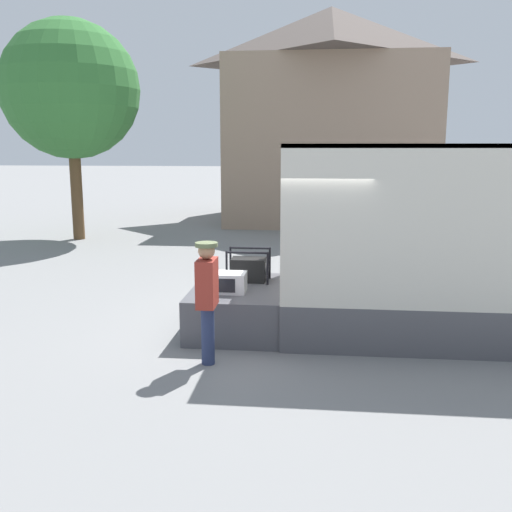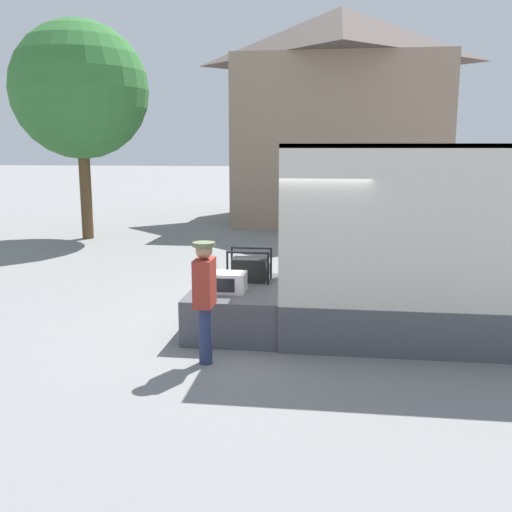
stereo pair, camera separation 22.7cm
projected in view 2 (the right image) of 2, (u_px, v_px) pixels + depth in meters
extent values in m
plane|color=gray|center=(284.00, 329.00, 9.27)|extent=(160.00, 160.00, 0.00)
cube|color=#4C4C51|center=(425.00, 314.00, 8.92)|extent=(4.43, 2.24, 0.69)
cube|color=beige|center=(420.00, 212.00, 9.71)|extent=(4.43, 0.06, 2.27)
cube|color=beige|center=(444.00, 230.00, 7.58)|extent=(4.43, 0.06, 2.27)
cube|color=beige|center=(435.00, 146.00, 8.44)|extent=(4.43, 2.24, 0.06)
cylinder|color=orange|center=(434.00, 286.00, 8.58)|extent=(0.26, 0.26, 0.32)
cube|color=olive|center=(482.00, 278.00, 9.27)|extent=(0.44, 0.32, 0.25)
cube|color=#4C4C51|center=(239.00, 307.00, 9.30)|extent=(1.47, 2.13, 0.69)
cube|color=white|center=(230.00, 282.00, 8.86)|extent=(0.49, 0.41, 0.31)
cube|color=black|center=(224.00, 285.00, 8.66)|extent=(0.32, 0.01, 0.21)
cube|color=black|center=(250.00, 270.00, 9.58)|extent=(0.57, 0.38, 0.39)
cylinder|color=slate|center=(263.00, 269.00, 9.55)|extent=(0.21, 0.21, 0.21)
cylinder|color=black|center=(227.00, 267.00, 9.40)|extent=(0.04, 0.04, 0.55)
cylinder|color=black|center=(268.00, 268.00, 9.31)|extent=(0.04, 0.04, 0.55)
cylinder|color=black|center=(232.00, 262.00, 9.82)|extent=(0.04, 0.04, 0.55)
cylinder|color=black|center=(271.00, 263.00, 9.73)|extent=(0.04, 0.04, 0.55)
cylinder|color=black|center=(248.00, 253.00, 9.31)|extent=(0.68, 0.04, 0.04)
cylinder|color=black|center=(251.00, 248.00, 9.73)|extent=(0.68, 0.04, 0.04)
cylinder|color=navy|center=(205.00, 335.00, 7.74)|extent=(0.18, 0.18, 0.81)
cube|color=maroon|center=(205.00, 283.00, 7.61)|extent=(0.24, 0.44, 0.64)
sphere|color=tan|center=(204.00, 251.00, 7.53)|extent=(0.22, 0.22, 0.22)
cylinder|color=#606B47|center=(204.00, 244.00, 7.51)|extent=(0.30, 0.30, 0.06)
cube|color=gray|center=(338.00, 143.00, 22.93)|extent=(7.67, 7.08, 6.13)
pyramid|color=#514742|center=(341.00, 35.00, 22.15)|extent=(8.05, 7.43, 2.15)
cylinder|color=brown|center=(86.00, 196.00, 18.29)|extent=(0.36, 0.36, 2.76)
sphere|color=#337033|center=(80.00, 90.00, 17.67)|extent=(4.22, 4.22, 4.22)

